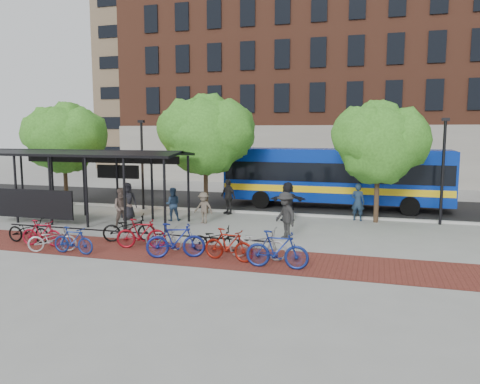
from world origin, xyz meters
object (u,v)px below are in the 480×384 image
(tree_c, at_px, (381,140))
(bike_10, at_px, (258,243))
(bike_2, at_px, (52,239))
(bike_9, at_px, (229,245))
(bike_3, at_px, (73,240))
(bike_5, at_px, (141,234))
(bike_1, at_px, (42,233))
(bus, at_px, (335,174))
(pedestrian_2, at_px, (172,204))
(pedestrian_9, at_px, (285,215))
(bike_0, at_px, (29,230))
(bike_4, at_px, (129,228))
(pedestrian_1, at_px, (127,200))
(bike_8, at_px, (215,239))
(lamp_post_right, at_px, (443,168))
(pedestrian_5, at_px, (288,201))
(pedestrian_7, at_px, (358,202))
(tree_b, at_px, (207,132))
(pedestrian_4, at_px, (228,197))
(pedestrian_0, at_px, (127,201))
(lamp_post_left, at_px, (142,162))
(bus_shelter, at_px, (82,162))
(tree_a, at_px, (65,136))
(bike_7, at_px, (176,241))
(pedestrian_8, at_px, (123,208))
(bike_11, at_px, (277,250))
(bike_6, at_px, (164,238))
(pedestrian_3, at_px, (204,208))

(tree_c, height_order, bike_10, tree_c)
(bike_2, height_order, bike_9, bike_9)
(bike_3, bearing_deg, bike_5, -52.11)
(bike_1, bearing_deg, bus, -43.41)
(pedestrian_2, distance_m, pedestrian_9, 6.66)
(bike_0, bearing_deg, bike_5, -83.54)
(bike_4, height_order, pedestrian_1, pedestrian_1)
(bike_3, relative_size, bike_8, 0.93)
(tree_c, distance_m, bike_9, 10.68)
(tree_c, distance_m, lamp_post_right, 3.20)
(pedestrian_5, relative_size, pedestrian_7, 1.05)
(tree_b, distance_m, bike_3, 10.46)
(bike_10, relative_size, pedestrian_1, 1.19)
(bike_0, xyz_separation_m, pedestrian_4, (5.66, 8.70, 0.44))
(tree_b, height_order, pedestrian_1, tree_b)
(tree_c, relative_size, pedestrian_0, 3.10)
(bus, xyz_separation_m, bike_2, (-9.24, -13.24, -1.53))
(bike_3, bearing_deg, pedestrian_5, -34.79)
(lamp_post_left, xyz_separation_m, pedestrian_9, (9.37, -5.10, -1.76))
(bike_8, height_order, pedestrian_0, pedestrian_0)
(bus_shelter, relative_size, tree_a, 1.72)
(bike_7, height_order, pedestrian_8, pedestrian_8)
(tree_b, bearing_deg, bike_8, -67.66)
(pedestrian_0, bearing_deg, bus_shelter, 173.23)
(pedestrian_8, bearing_deg, bike_10, -54.65)
(bike_1, xyz_separation_m, pedestrian_8, (1.23, 4.02, 0.43))
(bike_5, distance_m, bike_10, 4.69)
(pedestrian_0, bearing_deg, bike_1, -124.89)
(lamp_post_left, distance_m, pedestrian_9, 10.81)
(lamp_post_left, xyz_separation_m, bike_7, (6.21, -9.22, -2.12))
(pedestrian_8, bearing_deg, bike_4, -84.31)
(tree_c, distance_m, bike_8, 10.29)
(bus_shelter, height_order, bike_9, bus_shelter)
(bike_3, bearing_deg, bike_11, -86.07)
(bike_3, bearing_deg, pedestrian_8, 9.95)
(lamp_post_right, height_order, pedestrian_8, lamp_post_right)
(bus_shelter, distance_m, bike_6, 7.98)
(bike_4, distance_m, bike_6, 2.05)
(bike_0, bearing_deg, bike_6, -83.07)
(lamp_post_left, bearing_deg, pedestrian_0, -75.56)
(bike_6, bearing_deg, bike_2, 121.74)
(bike_3, height_order, bike_11, bike_11)
(tree_c, distance_m, bike_3, 14.78)
(tree_a, distance_m, pedestrian_0, 7.23)
(bike_3, height_order, pedestrian_2, pedestrian_2)
(bus, relative_size, bike_9, 6.82)
(lamp_post_left, distance_m, pedestrian_4, 5.52)
(pedestrian_3, distance_m, pedestrian_9, 4.95)
(tree_c, xyz_separation_m, bike_5, (-8.73, -8.06, -3.48))
(bike_9, distance_m, pedestrian_1, 10.26)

